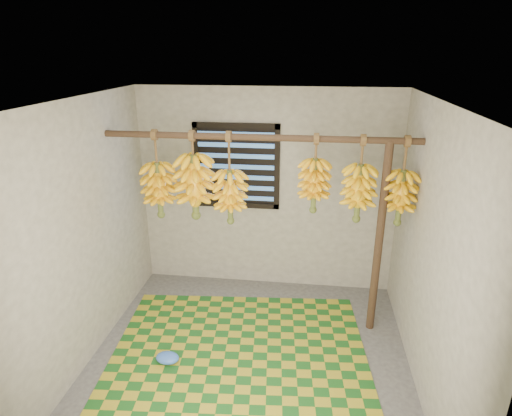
% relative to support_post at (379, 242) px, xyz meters
% --- Properties ---
extents(floor, '(3.00, 3.00, 0.01)m').
position_rel_support_post_xyz_m(floor, '(-1.20, -0.70, -1.00)').
color(floor, '#464646').
rests_on(floor, ground).
extents(ceiling, '(3.00, 3.00, 0.01)m').
position_rel_support_post_xyz_m(ceiling, '(-1.20, -0.70, 1.40)').
color(ceiling, silver).
rests_on(ceiling, wall_back).
extents(wall_back, '(3.00, 0.01, 2.40)m').
position_rel_support_post_xyz_m(wall_back, '(-1.20, 0.80, 0.20)').
color(wall_back, gray).
rests_on(wall_back, floor).
extents(wall_left, '(0.01, 3.00, 2.40)m').
position_rel_support_post_xyz_m(wall_left, '(-2.71, -0.70, 0.20)').
color(wall_left, gray).
rests_on(wall_left, floor).
extents(wall_right, '(0.01, 3.00, 2.40)m').
position_rel_support_post_xyz_m(wall_right, '(0.30, -0.70, 0.20)').
color(wall_right, gray).
rests_on(wall_right, floor).
extents(window, '(1.00, 0.04, 1.00)m').
position_rel_support_post_xyz_m(window, '(-1.55, 0.78, 0.50)').
color(window, black).
rests_on(window, wall_back).
extents(hanging_pole, '(3.00, 0.06, 0.06)m').
position_rel_support_post_xyz_m(hanging_pole, '(-1.20, 0.00, 1.00)').
color(hanging_pole, '#402B1C').
rests_on(hanging_pole, wall_left).
extents(support_post, '(0.08, 0.08, 2.00)m').
position_rel_support_post_xyz_m(support_post, '(0.00, 0.00, 0.00)').
color(support_post, '#402B1C').
rests_on(support_post, floor).
extents(woven_mat, '(2.61, 2.16, 0.01)m').
position_rel_support_post_xyz_m(woven_mat, '(-1.31, -0.59, -0.99)').
color(woven_mat, '#19561A').
rests_on(woven_mat, floor).
extents(plastic_bag, '(0.24, 0.18, 0.09)m').
position_rel_support_post_xyz_m(plastic_bag, '(-1.95, -0.81, -0.94)').
color(plastic_bag, blue).
rests_on(plastic_bag, woven_mat).
extents(banana_bunch_a, '(0.33, 0.33, 0.90)m').
position_rel_support_post_xyz_m(banana_bunch_a, '(-2.21, 0.00, 0.44)').
color(banana_bunch_a, brown).
rests_on(banana_bunch_a, hanging_pole).
extents(banana_bunch_b, '(0.37, 0.37, 0.88)m').
position_rel_support_post_xyz_m(banana_bunch_b, '(-1.84, -0.00, 0.49)').
color(banana_bunch_b, brown).
rests_on(banana_bunch_b, hanging_pole).
extents(banana_bunch_c, '(0.34, 0.34, 0.93)m').
position_rel_support_post_xyz_m(banana_bunch_c, '(-1.48, 0.00, 0.40)').
color(banana_bunch_c, brown).
rests_on(banana_bunch_c, hanging_pole).
extents(banana_bunch_d, '(0.30, 0.30, 0.77)m').
position_rel_support_post_xyz_m(banana_bunch_d, '(-0.66, 0.00, 0.55)').
color(banana_bunch_d, brown).
rests_on(banana_bunch_d, hanging_pole).
extents(banana_bunch_e, '(0.31, 0.31, 0.84)m').
position_rel_support_post_xyz_m(banana_bunch_e, '(-0.24, 0.00, 0.49)').
color(banana_bunch_e, brown).
rests_on(banana_bunch_e, hanging_pole).
extents(banana_bunch_f, '(0.30, 0.30, 0.86)m').
position_rel_support_post_xyz_m(banana_bunch_f, '(0.15, 0.00, 0.46)').
color(banana_bunch_f, brown).
rests_on(banana_bunch_f, hanging_pole).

